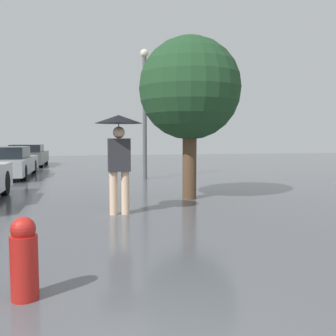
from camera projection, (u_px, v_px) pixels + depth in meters
The scene contains 6 objects.
pedestrian at pixel (119, 142), 7.32m from camera, with size 0.93×0.93×1.97m.
parked_car_third at pixel (7, 163), 14.42m from camera, with size 1.75×4.52×1.17m.
parked_car_farthest at pixel (28, 156), 20.02m from camera, with size 1.81×4.09×1.14m.
tree at pixel (190, 89), 9.12m from camera, with size 2.50×2.50×3.97m.
street_lamp at pixel (145, 104), 13.58m from camera, with size 0.30×0.30×4.69m.
fire_hydrant at pixel (24, 259), 3.52m from camera, with size 0.26×0.26×0.79m.
Camera 1 is at (-0.46, -2.07, 1.53)m, focal length 40.00 mm.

